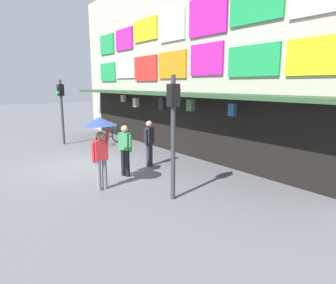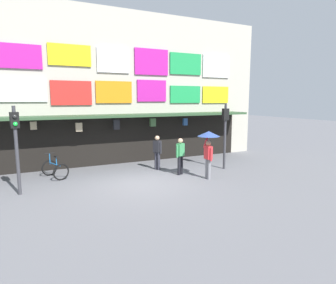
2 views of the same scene
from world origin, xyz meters
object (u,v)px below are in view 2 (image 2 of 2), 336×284
pedestrian_in_green (180,154)px  bicycle_parked (55,169)px  pedestrian_in_blue (157,151)px  traffic_light_far (225,126)px  pedestrian_with_umbrella (208,141)px  traffic_light_near (16,136)px

pedestrian_in_green → bicycle_parked: bearing=160.0°
bicycle_parked → pedestrian_in_blue: pedestrian_in_blue is taller
pedestrian_in_green → pedestrian_in_blue: same height
bicycle_parked → pedestrian_in_green: pedestrian_in_green is taller
traffic_light_far → pedestrian_in_green: bearing=-178.7°
pedestrian_with_umbrella → pedestrian_in_blue: 2.87m
pedestrian_in_blue → traffic_light_near: bearing=-168.1°
pedestrian_in_green → pedestrian_with_umbrella: (0.74, -1.16, 0.69)m
pedestrian_in_green → pedestrian_with_umbrella: size_ratio=0.81×
pedestrian_with_umbrella → traffic_light_near: bearing=170.7°
traffic_light_near → bicycle_parked: (1.36, 1.86, -1.75)m
traffic_light_near → bicycle_parked: 2.89m
traffic_light_near → pedestrian_in_blue: size_ratio=1.90×
traffic_light_far → pedestrian_in_green: 2.77m
pedestrian_with_umbrella → traffic_light_far: bearing=34.6°
pedestrian_with_umbrella → pedestrian_in_green: bearing=122.4°
pedestrian_in_green → pedestrian_in_blue: size_ratio=1.00×
traffic_light_near → traffic_light_far: (9.07, 0.02, 0.00)m
pedestrian_in_blue → pedestrian_with_umbrella: bearing=-62.1°
bicycle_parked → pedestrian_in_blue: bearing=-7.3°
traffic_light_near → pedestrian_in_green: 6.67m
bicycle_parked → pedestrian_with_umbrella: size_ratio=0.64×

